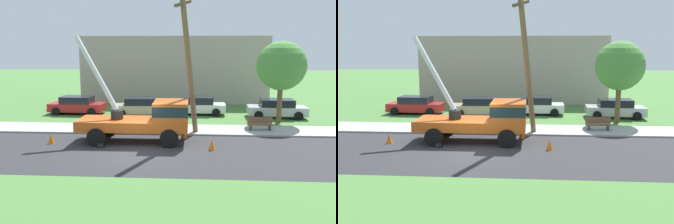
# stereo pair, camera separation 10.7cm
# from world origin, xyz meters

# --- Properties ---
(ground_plane) EXTENTS (120.00, 120.00, 0.00)m
(ground_plane) POSITION_xyz_m (0.00, 12.00, 0.00)
(ground_plane) COLOR #477538
(road_asphalt) EXTENTS (80.00, 7.50, 0.01)m
(road_asphalt) POSITION_xyz_m (0.00, 0.00, 0.00)
(road_asphalt) COLOR #2B2B2D
(road_asphalt) RESTS_ON ground
(sidewalk_strip) EXTENTS (80.00, 2.88, 0.10)m
(sidewalk_strip) POSITION_xyz_m (0.00, 5.19, 0.05)
(sidewalk_strip) COLOR #9E9E99
(sidewalk_strip) RESTS_ON ground
(utility_truck) EXTENTS (6.77, 3.20, 5.98)m
(utility_truck) POSITION_xyz_m (0.43, 2.17, 1.41)
(utility_truck) COLOR #C65119
(utility_truck) RESTS_ON ground
(leaning_utility_pole) EXTENTS (1.48, 2.70, 8.83)m
(leaning_utility_pole) POSITION_xyz_m (2.67, 3.56, 4.54)
(leaning_utility_pole) COLOR brown
(leaning_utility_pole) RESTS_ON ground
(traffic_cone_ahead) EXTENTS (0.36, 0.36, 0.56)m
(traffic_cone_ahead) POSITION_xyz_m (3.95, 0.65, 0.28)
(traffic_cone_ahead) COLOR orange
(traffic_cone_ahead) RESTS_ON ground
(traffic_cone_behind) EXTENTS (0.36, 0.36, 0.56)m
(traffic_cone_behind) POSITION_xyz_m (-4.97, 1.41, 0.28)
(traffic_cone_behind) COLOR orange
(traffic_cone_behind) RESTS_ON ground
(traffic_cone_curbside) EXTENTS (0.36, 0.36, 0.56)m
(traffic_cone_curbside) POSITION_xyz_m (2.43, 3.14, 0.28)
(traffic_cone_curbside) COLOR orange
(traffic_cone_curbside) RESTS_ON ground
(parked_sedan_red) EXTENTS (4.46, 2.13, 1.42)m
(parked_sedan_red) POSITION_xyz_m (-6.43, 10.75, 0.71)
(parked_sedan_red) COLOR #B21E1E
(parked_sedan_red) RESTS_ON ground
(parked_sedan_tan) EXTENTS (4.50, 2.19, 1.42)m
(parked_sedan_tan) POSITION_xyz_m (-1.12, 10.29, 0.71)
(parked_sedan_tan) COLOR tan
(parked_sedan_tan) RESTS_ON ground
(parked_sedan_white) EXTENTS (4.45, 2.10, 1.42)m
(parked_sedan_white) POSITION_xyz_m (3.35, 11.12, 0.71)
(parked_sedan_white) COLOR silver
(parked_sedan_white) RESTS_ON ground
(parked_sedan_silver) EXTENTS (4.48, 2.15, 1.42)m
(parked_sedan_silver) POSITION_xyz_m (9.38, 10.10, 0.71)
(parked_sedan_silver) COLOR #B7B7BF
(parked_sedan_silver) RESTS_ON ground
(park_bench) EXTENTS (1.60, 0.45, 0.90)m
(park_bench) POSITION_xyz_m (7.27, 5.25, 0.46)
(park_bench) COLOR brown
(park_bench) RESTS_ON ground
(roadside_tree_near) EXTENTS (3.46, 3.46, 5.78)m
(roadside_tree_near) POSITION_xyz_m (9.13, 8.25, 4.03)
(roadside_tree_near) COLOR brown
(roadside_tree_near) RESTS_ON ground
(lowrise_building_backdrop) EXTENTS (18.00, 6.00, 6.40)m
(lowrise_building_backdrop) POSITION_xyz_m (1.14, 19.40, 3.20)
(lowrise_building_backdrop) COLOR #A5998C
(lowrise_building_backdrop) RESTS_ON ground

